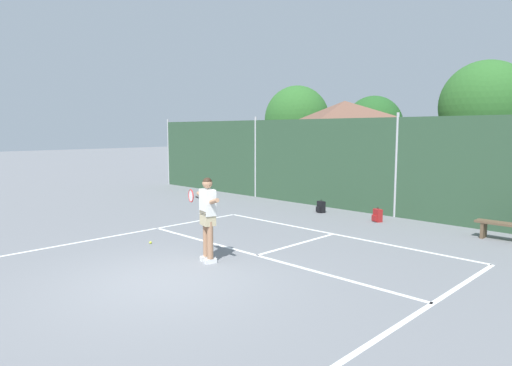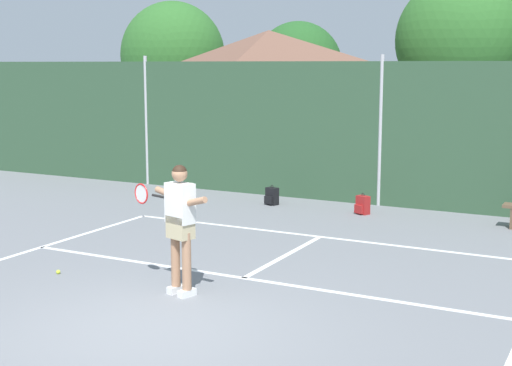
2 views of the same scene
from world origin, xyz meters
name	(u,v)px [view 2 (image 2 of 2)]	position (x,y,z in m)	size (l,w,h in m)	color
ground_plane	(148,330)	(0.00, 0.00, 0.00)	(120.00, 120.00, 0.00)	slate
court_markings	(177,314)	(0.00, 0.65, 0.00)	(8.30, 11.10, 0.01)	white
chainlink_fence	(380,134)	(0.00, 9.00, 1.64)	(26.09, 0.09, 3.43)	#2D4C33
clubhouse_building	(269,96)	(-5.26, 13.84, 2.21)	(7.55, 4.79, 4.26)	beige
treeline_backdrop	(447,51)	(-0.68, 18.13, 3.66)	(26.32, 4.06, 6.12)	brown
tennis_player	(180,218)	(-0.42, 1.37, 1.11)	(1.42, 0.37, 1.85)	silver
tennis_ball	(58,272)	(-2.67, 1.34, 0.03)	(0.07, 0.07, 0.07)	#CCE033
backpack_black	(272,197)	(-2.22, 7.91, 0.19)	(0.32, 0.31, 0.46)	black
backpack_red	(362,205)	(0.00, 7.88, 0.19)	(0.33, 0.33, 0.46)	maroon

